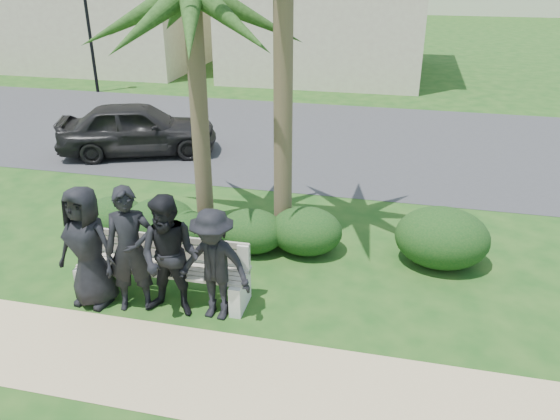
# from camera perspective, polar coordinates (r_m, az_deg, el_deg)

# --- Properties ---
(ground) EXTENTS (160.00, 160.00, 0.00)m
(ground) POSITION_cam_1_polar(r_m,az_deg,el_deg) (8.63, -6.25, -8.31)
(ground) COLOR #144112
(ground) RESTS_ON ground
(footpath) EXTENTS (30.00, 1.60, 0.01)m
(footpath) POSITION_cam_1_polar(r_m,az_deg,el_deg) (7.30, -10.95, -15.79)
(footpath) COLOR tan
(footpath) RESTS_ON ground
(asphalt_street) EXTENTS (160.00, 8.00, 0.01)m
(asphalt_street) POSITION_cam_1_polar(r_m,az_deg,el_deg) (15.71, 3.21, 7.47)
(asphalt_street) COLOR #2D2D30
(asphalt_street) RESTS_ON ground
(street_lamp) EXTENTS (0.36, 0.36, 4.29)m
(street_lamp) POSITION_cam_1_polar(r_m,az_deg,el_deg) (22.10, -19.57, 19.05)
(street_lamp) COLOR black
(street_lamp) RESTS_ON ground
(park_bench) EXTENTS (2.59, 0.62, 0.91)m
(park_bench) POSITION_cam_1_polar(r_m,az_deg,el_deg) (8.42, -12.11, -6.39)
(park_bench) COLOR #A69E8B
(park_bench) RESTS_ON ground
(man_a) EXTENTS (0.97, 0.70, 1.86)m
(man_a) POSITION_cam_1_polar(r_m,az_deg,el_deg) (8.32, -19.48, -3.67)
(man_a) COLOR black
(man_a) RESTS_ON ground
(man_b) EXTENTS (0.81, 0.66, 1.90)m
(man_b) POSITION_cam_1_polar(r_m,az_deg,el_deg) (8.00, -15.35, -4.05)
(man_b) COLOR black
(man_b) RESTS_ON ground
(man_c) EXTENTS (0.91, 0.72, 1.84)m
(man_c) POSITION_cam_1_polar(r_m,az_deg,el_deg) (7.75, -11.41, -4.88)
(man_c) COLOR black
(man_c) RESTS_ON ground
(man_d) EXTENTS (1.15, 0.74, 1.68)m
(man_d) POSITION_cam_1_polar(r_m,az_deg,el_deg) (7.63, -6.93, -5.75)
(man_d) COLOR black
(man_d) RESTS_ON ground
(hedge_a) EXTENTS (1.15, 0.95, 0.75)m
(hedge_a) POSITION_cam_1_polar(r_m,az_deg,el_deg) (10.50, -16.80, -0.58)
(hedge_a) COLOR #0E3310
(hedge_a) RESTS_ON ground
(hedge_b) EXTENTS (1.30, 1.07, 0.85)m
(hedge_b) POSITION_cam_1_polar(r_m,az_deg,el_deg) (9.98, -12.29, -1.11)
(hedge_b) COLOR #0E3310
(hedge_b) RESTS_ON ground
(hedge_c) EXTENTS (1.09, 0.90, 0.71)m
(hedge_c) POSITION_cam_1_polar(r_m,az_deg,el_deg) (9.76, -10.23, -1.97)
(hedge_c) COLOR #0E3310
(hedge_c) RESTS_ON ground
(hedge_d) EXTENTS (1.17, 0.96, 0.76)m
(hedge_d) POSITION_cam_1_polar(r_m,az_deg,el_deg) (9.54, -2.98, -2.09)
(hedge_d) COLOR #0E3310
(hedge_d) RESTS_ON ground
(hedge_e) EXTENTS (1.27, 1.05, 0.83)m
(hedge_e) POSITION_cam_1_polar(r_m,az_deg,el_deg) (9.47, 2.73, -2.06)
(hedge_e) COLOR #0E3310
(hedge_e) RESTS_ON ground
(hedge_f) EXTENTS (1.55, 1.28, 1.01)m
(hedge_f) POSITION_cam_1_polar(r_m,az_deg,el_deg) (9.44, 16.58, -2.62)
(hedge_f) COLOR #0E3310
(hedge_f) RESTS_ON ground
(car_a) EXTENTS (4.30, 2.87, 1.36)m
(car_a) POSITION_cam_1_polar(r_m,az_deg,el_deg) (14.70, -14.62, 8.24)
(car_a) COLOR black
(car_a) RESTS_ON ground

